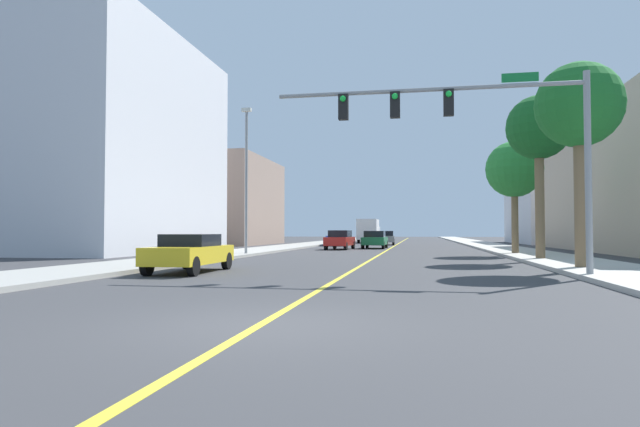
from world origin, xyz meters
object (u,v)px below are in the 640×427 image
Objects in this scene: traffic_signal_mast at (475,124)px; palm_mid at (539,130)px; car_blue at (338,238)px; car_yellow at (190,252)px; car_green at (375,239)px; street_lamp at (246,173)px; palm_far at (514,170)px; palm_near at (579,108)px; delivery_truck at (369,230)px; car_gray at (386,238)px; car_red at (340,240)px.

palm_mid is (3.93, 9.69, 1.48)m from traffic_signal_mast.
palm_mid reaches higher than car_blue.
car_green reaches higher than car_yellow.
palm_far is at bearing 12.85° from street_lamp.
delivery_truck is (-11.94, 46.21, -4.34)m from palm_near.
palm_far is 1.54× the size of car_gray.
delivery_truck is (3.70, 37.00, -3.26)m from street_lamp.
traffic_signal_mast is 36.73m from car_blue.
palm_near is 6.39m from palm_mid.
car_yellow is (-1.66, -24.58, -0.08)m from car_red.
street_lamp is 23.14m from car_blue.
palm_near is at bearing -67.84° from car_green.
car_blue is at bearing -97.63° from delivery_truck.
palm_far is at bearing 76.48° from traffic_signal_mast.
traffic_signal_mast is 5.29m from palm_near.
car_red is (-7.95, 24.81, -4.04)m from traffic_signal_mast.
car_red reaches higher than car_green.
delivery_truck is (-11.90, 39.84, -4.73)m from palm_mid.
palm_near is 1.11× the size of palm_far.
traffic_signal_mast is 10.56m from palm_mid.
car_green is 0.99× the size of car_blue.
traffic_signal_mast is at bearing -112.09° from palm_mid.
palm_mid is 41.84m from delivery_truck.
car_yellow is (-13.47, -15.84, -4.38)m from palm_far.
delivery_truck is (1.65, 49.30, 0.87)m from car_yellow.
palm_far is 0.83× the size of delivery_truck.
palm_near reaches higher than palm_far.
palm_mid is at bearing -75.20° from car_gray.
palm_mid is at bearing -61.40° from car_green.
car_green is 0.55× the size of delivery_truck.
palm_far is at bearing -50.12° from car_green.
palm_far reaches higher than car_red.
street_lamp is 1.15× the size of palm_near.
street_lamp is 1.09× the size of palm_mid.
palm_far reaches higher than car_gray.
palm_mid is at bearing -146.71° from car_yellow.
street_lamp is at bearing -104.26° from car_red.
street_lamp is 13.13m from car_yellow.
car_blue reaches higher than car_green.
palm_far is (15.53, 3.54, 0.25)m from street_lamp.
palm_far is 15.31m from car_red.
car_green is at bearing 49.92° from car_red.
car_red reaches higher than car_gray.
palm_far is 15.40m from car_green.
palm_near is (15.64, -9.21, 1.08)m from street_lamp.
car_yellow is 0.99× the size of car_blue.
street_lamp is at bearing -96.70° from delivery_truck.
car_blue is (-13.49, 19.15, -4.31)m from palm_far.
delivery_truck is (-7.96, 49.52, -3.25)m from traffic_signal_mast.
delivery_truck reaches higher than car_gray.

